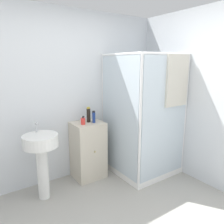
{
  "coord_description": "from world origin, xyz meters",
  "views": [
    {
      "loc": [
        -1.12,
        -1.34,
        1.74
      ],
      "look_at": [
        0.53,
        1.09,
        1.08
      ],
      "focal_mm": 35.0,
      "sensor_mm": 36.0,
      "label": 1
    }
  ],
  "objects_px": {
    "sink": "(41,152)",
    "shampoo_bottle_blue": "(94,117)",
    "shampoo_bottle_tall_black": "(89,115)",
    "soap_dispenser": "(83,121)"
  },
  "relations": [
    {
      "from": "sink",
      "to": "shampoo_bottle_blue",
      "type": "relative_size",
      "value": 5.58
    },
    {
      "from": "shampoo_bottle_tall_black",
      "to": "soap_dispenser",
      "type": "bearing_deg",
      "value": -152.13
    },
    {
      "from": "shampoo_bottle_blue",
      "to": "shampoo_bottle_tall_black",
      "type": "bearing_deg",
      "value": 124.81
    },
    {
      "from": "shampoo_bottle_tall_black",
      "to": "shampoo_bottle_blue",
      "type": "distance_m",
      "value": 0.09
    },
    {
      "from": "sink",
      "to": "shampoo_bottle_tall_black",
      "type": "relative_size",
      "value": 4.34
    },
    {
      "from": "shampoo_bottle_tall_black",
      "to": "shampoo_bottle_blue",
      "type": "height_order",
      "value": "shampoo_bottle_tall_black"
    },
    {
      "from": "shampoo_bottle_tall_black",
      "to": "shampoo_bottle_blue",
      "type": "bearing_deg",
      "value": -55.19
    },
    {
      "from": "sink",
      "to": "soap_dispenser",
      "type": "distance_m",
      "value": 0.72
    },
    {
      "from": "soap_dispenser",
      "to": "shampoo_bottle_blue",
      "type": "xyz_separation_m",
      "value": [
        0.18,
        -0.0,
        0.04
      ]
    },
    {
      "from": "sink",
      "to": "shampoo_bottle_blue",
      "type": "distance_m",
      "value": 0.9
    }
  ]
}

